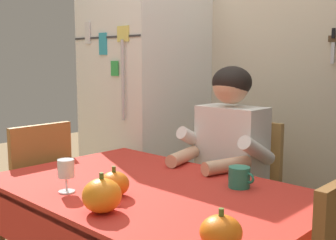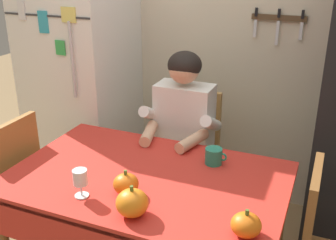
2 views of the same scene
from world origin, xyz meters
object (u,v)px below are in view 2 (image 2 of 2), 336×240
(chair_left_side, at_px, (8,184))
(refrigerator, at_px, (82,80))
(dining_table, at_px, (145,192))
(coffee_mug, at_px, (214,156))
(seated_person, at_px, (180,132))
(wine_glass, at_px, (80,179))
(pumpkin_large, at_px, (126,184))
(pumpkin_medium, at_px, (132,203))
(pumpkin_small, at_px, (246,225))
(chair_behind_person, at_px, (190,152))

(chair_left_side, bearing_deg, refrigerator, 93.07)
(dining_table, relative_size, coffee_mug, 11.73)
(seated_person, bearing_deg, dining_table, -86.01)
(wine_glass, bearing_deg, refrigerator, 123.20)
(seated_person, xyz_separation_m, pumpkin_large, (0.02, -0.77, 0.05))
(pumpkin_medium, relative_size, pumpkin_small, 1.16)
(chair_behind_person, height_order, pumpkin_large, chair_behind_person)
(refrigerator, distance_m, chair_left_side, 1.00)
(coffee_mug, bearing_deg, chair_behind_person, 121.75)
(chair_left_side, distance_m, coffee_mug, 1.25)
(refrigerator, height_order, pumpkin_large, refrigerator)
(dining_table, bearing_deg, seated_person, 93.99)
(pumpkin_small, bearing_deg, chair_behind_person, 120.39)
(pumpkin_large, bearing_deg, seated_person, 91.73)
(refrigerator, xyz_separation_m, pumpkin_small, (1.52, -1.13, -0.11))
(seated_person, height_order, pumpkin_medium, seated_person)
(pumpkin_large, bearing_deg, dining_table, 83.32)
(wine_glass, relative_size, pumpkin_medium, 0.95)
(dining_table, distance_m, chair_behind_person, 0.81)
(dining_table, height_order, seated_person, seated_person)
(refrigerator, xyz_separation_m, chair_behind_person, (0.91, -0.09, -0.39))
(chair_behind_person, distance_m, coffee_mug, 0.66)
(coffee_mug, relative_size, pumpkin_large, 0.98)
(dining_table, distance_m, pumpkin_small, 0.64)
(seated_person, height_order, pumpkin_small, seated_person)
(wine_glass, bearing_deg, pumpkin_large, 29.86)
(refrigerator, relative_size, wine_glass, 13.08)
(pumpkin_large, distance_m, pumpkin_small, 0.59)
(pumpkin_small, bearing_deg, refrigerator, 143.28)
(chair_left_side, xyz_separation_m, pumpkin_medium, (0.99, -0.27, 0.29))
(chair_left_side, height_order, pumpkin_medium, chair_left_side)
(coffee_mug, xyz_separation_m, pumpkin_small, (0.29, -0.53, 0.00))
(chair_behind_person, distance_m, seated_person, 0.29)
(dining_table, height_order, chair_left_side, chair_left_side)
(dining_table, relative_size, pumpkin_small, 11.28)
(pumpkin_small, bearing_deg, pumpkin_medium, -173.49)
(dining_table, bearing_deg, wine_glass, -126.82)
(pumpkin_medium, bearing_deg, chair_left_side, 164.63)
(chair_behind_person, relative_size, pumpkin_large, 7.64)
(refrigerator, height_order, pumpkin_small, refrigerator)
(pumpkin_large, bearing_deg, refrigerator, 131.69)
(chair_left_side, distance_m, pumpkin_small, 1.51)
(dining_table, xyz_separation_m, chair_behind_person, (-0.04, 0.79, -0.14))
(wine_glass, relative_size, pumpkin_large, 1.13)
(refrigerator, distance_m, chair_behind_person, 0.99)
(coffee_mug, bearing_deg, pumpkin_medium, -107.83)
(chair_left_side, relative_size, coffee_mug, 7.79)
(pumpkin_medium, bearing_deg, coffee_mug, 72.17)
(pumpkin_small, bearing_deg, dining_table, 156.30)
(refrigerator, bearing_deg, wine_glass, -56.80)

